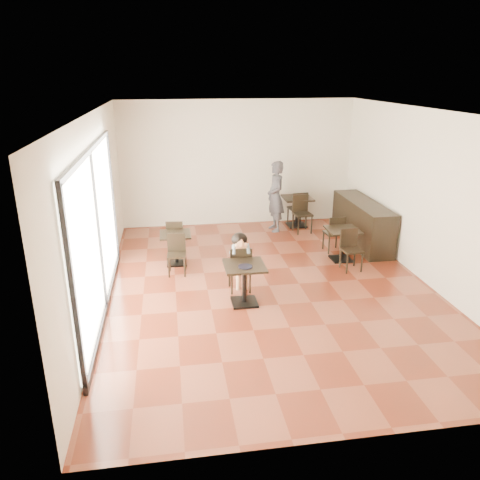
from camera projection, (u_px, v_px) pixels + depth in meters
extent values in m
cube|color=brown|center=(269.00, 286.00, 8.87)|extent=(6.00, 8.00, 0.01)
cube|color=silver|center=(273.00, 111.00, 7.78)|extent=(6.00, 8.00, 0.01)
cube|color=silver|center=(238.00, 163.00, 12.04)|extent=(6.00, 0.01, 3.20)
cube|color=silver|center=(358.00, 311.00, 4.60)|extent=(6.00, 0.01, 3.20)
cube|color=silver|center=(97.00, 211.00, 7.89)|extent=(0.01, 8.00, 3.20)
cube|color=silver|center=(427.00, 198.00, 8.76)|extent=(0.01, 8.00, 3.20)
cube|color=white|center=(96.00, 232.00, 7.50)|extent=(0.04, 4.50, 2.60)
cylinder|color=black|center=(245.00, 267.00, 7.85)|extent=(0.25, 0.25, 0.01)
imported|color=#3D3C42|center=(275.00, 197.00, 11.69)|extent=(0.50, 0.69, 1.77)
cube|color=black|center=(362.00, 223.00, 10.94)|extent=(0.60, 2.40, 1.00)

